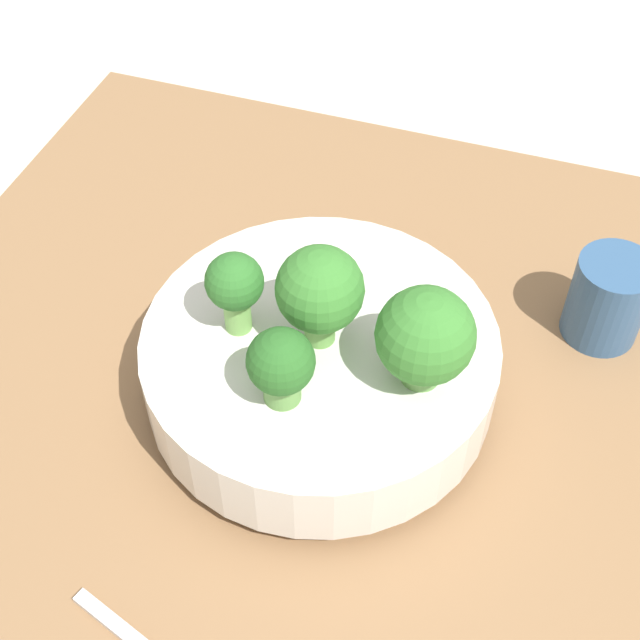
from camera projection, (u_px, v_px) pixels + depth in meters
name	position (u px, v px, depth m)	size (l,w,h in m)	color
ground_plane	(341.00, 431.00, 0.77)	(6.00, 6.00, 0.00)	beige
table	(341.00, 417.00, 0.75)	(0.82, 0.75, 0.04)	olive
bowl	(320.00, 363.00, 0.71)	(0.28, 0.28, 0.07)	silver
broccoli_floret_center	(320.00, 291.00, 0.64)	(0.07, 0.07, 0.09)	#6BA34C
broccoli_floret_right	(425.00, 337.00, 0.62)	(0.07, 0.07, 0.08)	#609347
broccoli_floret_front	(281.00, 365.00, 0.62)	(0.05, 0.05, 0.06)	#609347
broccoli_floret_left	(235.00, 286.00, 0.66)	(0.04, 0.04, 0.07)	#7AB256
cup	(608.00, 299.00, 0.76)	(0.07, 0.07, 0.08)	#33567F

